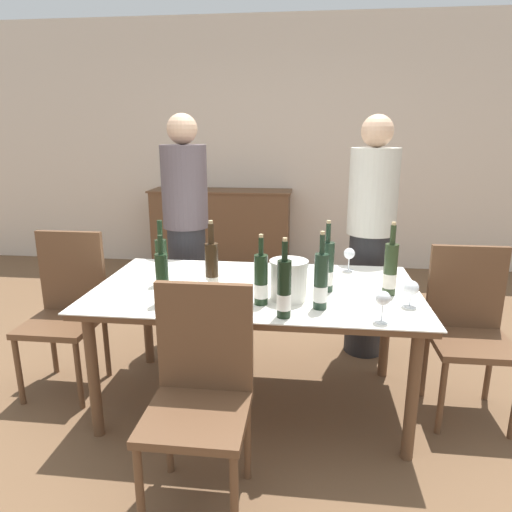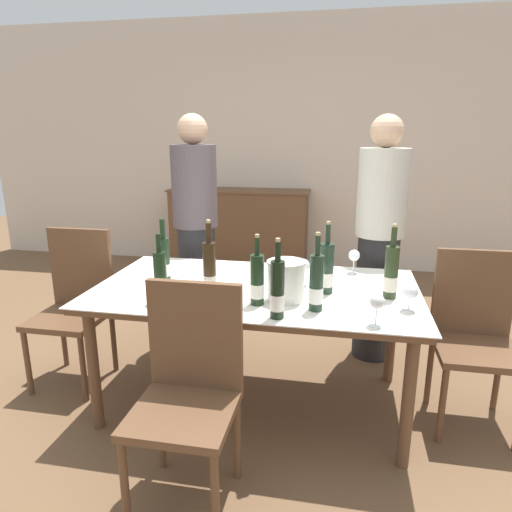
{
  "view_description": "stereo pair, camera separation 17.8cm",
  "coord_description": "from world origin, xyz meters",
  "px_view_note": "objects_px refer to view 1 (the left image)",
  "views": [
    {
      "loc": [
        0.28,
        -2.4,
        1.56
      ],
      "look_at": [
        0.0,
        0.0,
        0.9
      ],
      "focal_mm": 32.0,
      "sensor_mm": 36.0,
      "label": 1
    },
    {
      "loc": [
        0.45,
        -2.37,
        1.56
      ],
      "look_at": [
        0.0,
        0.0,
        0.9
      ],
      "focal_mm": 32.0,
      "sensor_mm": 36.0,
      "label": 2
    }
  ],
  "objects_px": {
    "wine_glass_1": "(383,300)",
    "chair_right_end": "(468,321)",
    "wine_bottle_4": "(162,262)",
    "person_guest_left": "(370,239)",
    "wine_glass_2": "(349,255)",
    "wine_bottle_1": "(327,268)",
    "chair_near_front": "(201,384)",
    "wine_bottle_2": "(212,272)",
    "dining_table": "(256,298)",
    "wine_bottle_6": "(261,281)",
    "wine_bottle_7": "(321,283)",
    "chair_left_end": "(67,302)",
    "wine_glass_0": "(203,288)",
    "wine_bottle_5": "(162,280)",
    "sideboard_cabinet": "(221,230)",
    "person_host": "(186,231)",
    "wine_glass_3": "(302,266)",
    "ice_bucket": "(289,279)",
    "wine_bottle_3": "(284,290)",
    "wine_bottle_0": "(390,270)"
  },
  "relations": [
    {
      "from": "wine_bottle_5",
      "to": "chair_left_end",
      "type": "height_order",
      "value": "wine_bottle_5"
    },
    {
      "from": "chair_near_front",
      "to": "wine_bottle_7",
      "type": "bearing_deg",
      "value": 41.58
    },
    {
      "from": "chair_left_end",
      "to": "wine_glass_0",
      "type": "bearing_deg",
      "value": -23.78
    },
    {
      "from": "dining_table",
      "to": "wine_bottle_2",
      "type": "xyz_separation_m",
      "value": [
        -0.2,
        -0.21,
        0.21
      ]
    },
    {
      "from": "wine_bottle_2",
      "to": "chair_near_front",
      "type": "relative_size",
      "value": 0.44
    },
    {
      "from": "dining_table",
      "to": "wine_bottle_1",
      "type": "height_order",
      "value": "wine_bottle_1"
    },
    {
      "from": "person_guest_left",
      "to": "wine_glass_2",
      "type": "bearing_deg",
      "value": -114.43
    },
    {
      "from": "wine_bottle_1",
      "to": "wine_bottle_2",
      "type": "distance_m",
      "value": 0.62
    },
    {
      "from": "wine_bottle_5",
      "to": "wine_bottle_6",
      "type": "distance_m",
      "value": 0.49
    },
    {
      "from": "dining_table",
      "to": "chair_left_end",
      "type": "relative_size",
      "value": 1.84
    },
    {
      "from": "wine_glass_1",
      "to": "wine_glass_3",
      "type": "bearing_deg",
      "value": 126.93
    },
    {
      "from": "sideboard_cabinet",
      "to": "wine_bottle_7",
      "type": "bearing_deg",
      "value": -70.36
    },
    {
      "from": "sideboard_cabinet",
      "to": "person_host",
      "type": "bearing_deg",
      "value": -86.8
    },
    {
      "from": "sideboard_cabinet",
      "to": "wine_bottle_4",
      "type": "relative_size",
      "value": 4.39
    },
    {
      "from": "wine_bottle_0",
      "to": "wine_bottle_4",
      "type": "xyz_separation_m",
      "value": [
        -1.25,
        0.03,
        -0.01
      ]
    },
    {
      "from": "wine_bottle_6",
      "to": "chair_right_end",
      "type": "bearing_deg",
      "value": 16.85
    },
    {
      "from": "wine_glass_3",
      "to": "wine_bottle_5",
      "type": "bearing_deg",
      "value": -151.04
    },
    {
      "from": "person_guest_left",
      "to": "chair_near_front",
      "type": "bearing_deg",
      "value": -120.27
    },
    {
      "from": "sideboard_cabinet",
      "to": "wine_bottle_5",
      "type": "relative_size",
      "value": 4.59
    },
    {
      "from": "wine_glass_1",
      "to": "chair_right_end",
      "type": "bearing_deg",
      "value": 41.82
    },
    {
      "from": "dining_table",
      "to": "wine_bottle_6",
      "type": "xyz_separation_m",
      "value": [
        0.05,
        -0.25,
        0.19
      ]
    },
    {
      "from": "wine_bottle_1",
      "to": "wine_bottle_6",
      "type": "height_order",
      "value": "wine_bottle_1"
    },
    {
      "from": "dining_table",
      "to": "wine_bottle_2",
      "type": "bearing_deg",
      "value": -133.33
    },
    {
      "from": "wine_bottle_4",
      "to": "chair_near_front",
      "type": "distance_m",
      "value": 0.88
    },
    {
      "from": "chair_right_end",
      "to": "chair_near_front",
      "type": "distance_m",
      "value": 1.57
    },
    {
      "from": "dining_table",
      "to": "wine_bottle_0",
      "type": "height_order",
      "value": "wine_bottle_0"
    },
    {
      "from": "ice_bucket",
      "to": "wine_bottle_7",
      "type": "distance_m",
      "value": 0.2
    },
    {
      "from": "wine_glass_0",
      "to": "person_guest_left",
      "type": "xyz_separation_m",
      "value": [
        0.93,
        1.08,
        0.02
      ]
    },
    {
      "from": "wine_glass_0",
      "to": "wine_glass_1",
      "type": "bearing_deg",
      "value": -5.51
    },
    {
      "from": "wine_bottle_7",
      "to": "wine_glass_2",
      "type": "height_order",
      "value": "wine_bottle_7"
    },
    {
      "from": "wine_glass_2",
      "to": "chair_near_front",
      "type": "relative_size",
      "value": 0.15
    },
    {
      "from": "dining_table",
      "to": "ice_bucket",
      "type": "bearing_deg",
      "value": -41.84
    },
    {
      "from": "wine_bottle_1",
      "to": "wine_glass_1",
      "type": "xyz_separation_m",
      "value": [
        0.24,
        -0.4,
        -0.03
      ]
    },
    {
      "from": "wine_bottle_2",
      "to": "person_guest_left",
      "type": "xyz_separation_m",
      "value": [
        0.91,
        0.97,
        -0.03
      ]
    },
    {
      "from": "sideboard_cabinet",
      "to": "wine_bottle_1",
      "type": "xyz_separation_m",
      "value": [
        1.11,
        -2.73,
        0.39
      ]
    },
    {
      "from": "chair_left_end",
      "to": "wine_bottle_5",
      "type": "bearing_deg",
      "value": -27.47
    },
    {
      "from": "wine_glass_1",
      "to": "wine_glass_0",
      "type": "bearing_deg",
      "value": 174.49
    },
    {
      "from": "wine_bottle_5",
      "to": "wine_glass_2",
      "type": "bearing_deg",
      "value": 34.56
    },
    {
      "from": "wine_bottle_1",
      "to": "chair_near_front",
      "type": "xyz_separation_m",
      "value": [
        -0.54,
        -0.71,
        -0.32
      ]
    },
    {
      "from": "wine_bottle_2",
      "to": "dining_table",
      "type": "bearing_deg",
      "value": 46.67
    },
    {
      "from": "wine_bottle_4",
      "to": "person_guest_left",
      "type": "height_order",
      "value": "person_guest_left"
    },
    {
      "from": "dining_table",
      "to": "chair_right_end",
      "type": "bearing_deg",
      "value": 4.33
    },
    {
      "from": "wine_bottle_2",
      "to": "wine_glass_0",
      "type": "distance_m",
      "value": 0.13
    },
    {
      "from": "wine_bottle_0",
      "to": "wine_glass_0",
      "type": "relative_size",
      "value": 2.72
    },
    {
      "from": "ice_bucket",
      "to": "wine_bottle_1",
      "type": "height_order",
      "value": "wine_bottle_1"
    },
    {
      "from": "dining_table",
      "to": "wine_bottle_3",
      "type": "xyz_separation_m",
      "value": [
        0.18,
        -0.41,
        0.2
      ]
    },
    {
      "from": "wine_bottle_6",
      "to": "wine_bottle_7",
      "type": "bearing_deg",
      "value": -4.96
    },
    {
      "from": "wine_bottle_3",
      "to": "chair_right_end",
      "type": "xyz_separation_m",
      "value": [
        1.01,
        0.5,
        -0.32
      ]
    },
    {
      "from": "dining_table",
      "to": "ice_bucket",
      "type": "height_order",
      "value": "ice_bucket"
    },
    {
      "from": "wine_bottle_4",
      "to": "wine_bottle_7",
      "type": "height_order",
      "value": "wine_bottle_7"
    }
  ]
}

